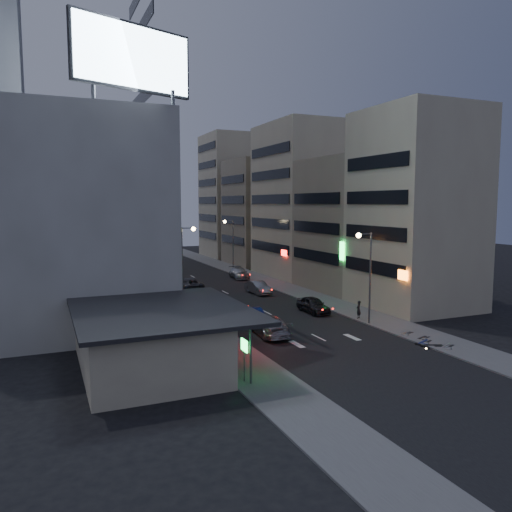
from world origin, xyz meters
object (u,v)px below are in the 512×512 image
road_car_silver (269,326)px  scooter_black_b (425,329)px  scooter_black_a (442,337)px  person (358,309)px  parked_car_right_far (239,273)px  scooter_silver_b (408,325)px  parked_car_right_mid (258,288)px  scooter_silver_a (448,336)px  scooter_blue (426,332)px  parked_car_right_near (313,305)px  parked_car_left (189,284)px  road_car_blue (252,314)px

road_car_silver → scooter_black_b: (11.19, -5.43, -0.14)m
scooter_black_a → person: bearing=27.2°
scooter_black_a → parked_car_right_far: bearing=25.4°
scooter_silver_b → scooter_black_b: bearing=172.2°
parked_car_right_mid → scooter_black_b: 23.29m
scooter_silver_a → scooter_blue: bearing=-0.3°
road_car_silver → parked_car_right_near: bearing=-136.6°
parked_car_left → scooter_black_a: parked_car_left is taller
parked_car_right_mid → road_car_blue: (-5.89, -12.13, -0.10)m
scooter_blue → person: bearing=-20.2°
person → scooter_silver_b: 5.69m
parked_car_right_near → person: person is taller
parked_car_left → parked_car_right_far: 11.46m
scooter_silver_b → scooter_black_a: bearing=158.7°
scooter_blue → parked_car_left: bearing=-4.1°
scooter_blue → scooter_black_b: size_ratio=1.09×
scooter_black_b → person: bearing=-10.0°
parked_car_right_mid → person: 15.95m
scooter_black_b → scooter_silver_b: size_ratio=0.94×
scooter_silver_a → scooter_black_a: bearing=64.0°
scooter_blue → scooter_black_b: 1.15m
scooter_black_a → scooter_silver_a: 0.53m
parked_car_left → scooter_silver_a: 32.73m
road_car_blue → scooter_silver_a: road_car_blue is taller
scooter_silver_a → parked_car_right_near: bearing=-8.5°
parked_car_left → scooter_silver_b: (11.19, -26.54, -0.09)m
parked_car_right_near → parked_car_right_mid: bearing=95.6°
parked_car_left → scooter_silver_a: size_ratio=2.97×
parked_car_left → person: person is taller
road_car_blue → scooter_blue: size_ratio=2.05×
parked_car_left → scooter_silver_b: size_ratio=3.01×
parked_car_left → road_car_silver: road_car_silver is taller
parked_car_right_near → road_car_blue: 6.85m
scooter_silver_a → scooter_silver_b: 4.14m
scooter_silver_a → scooter_black_b: size_ratio=1.08×
parked_car_right_far → scooter_blue: 35.91m
road_car_silver → scooter_silver_a: 13.68m
scooter_silver_b → scooter_silver_a: bearing=166.1°
person → parked_car_right_mid: bearing=-110.8°
parked_car_right_mid → scooter_black_a: 25.62m
road_car_blue → scooter_black_a: (9.91, -13.18, 0.09)m
parked_car_right_near → scooter_silver_a: size_ratio=2.39×
road_car_silver → person: person is taller
parked_car_right_mid → scooter_blue: (3.88, -23.72, -0.04)m
parked_car_left → scooter_blue: parked_car_left is taller
parked_car_right_near → road_car_silver: size_ratio=0.82×
scooter_blue → parked_car_right_near: bearing=-10.8°
scooter_silver_a → parked_car_right_mid: bearing=-12.9°
parked_car_right_far → scooter_silver_b: (1.98, -33.36, -0.06)m
road_car_silver → scooter_silver_b: bearing=165.7°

